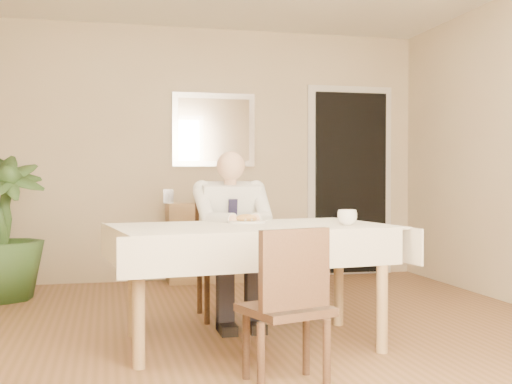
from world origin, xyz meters
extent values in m
plane|color=brown|center=(0.00, 0.00, 0.00)|extent=(5.00, 5.00, 0.00)
cube|color=beige|center=(0.00, 2.50, 1.30)|extent=(4.50, 0.02, 2.60)
cube|color=beige|center=(0.00, -2.50, 1.30)|extent=(4.50, 0.02, 2.60)
cube|color=white|center=(0.00, -2.48, 1.45)|extent=(1.34, 0.02, 1.44)
cube|color=white|center=(0.00, -2.46, 1.45)|extent=(1.18, 0.02, 1.28)
cube|color=white|center=(1.55, 2.48, 1.00)|extent=(0.96, 0.03, 2.10)
cube|color=black|center=(1.55, 2.45, 1.00)|extent=(0.80, 0.05, 1.95)
cube|color=silver|center=(0.05, 2.48, 1.55)|extent=(0.86, 0.03, 0.76)
cube|color=white|center=(0.05, 2.46, 1.55)|extent=(0.74, 0.02, 0.64)
cube|color=#96754E|center=(-0.15, -0.17, 0.72)|extent=(1.71, 1.11, 0.04)
cube|color=#F1E9CA|center=(-0.15, -0.17, 0.75)|extent=(1.82, 1.23, 0.01)
cube|color=#F1E9CA|center=(-0.15, -0.67, 0.64)|extent=(1.69, 0.25, 0.22)
cube|color=#F1E9CA|center=(-0.15, 0.33, 0.64)|extent=(1.69, 0.25, 0.22)
cube|color=#F1E9CA|center=(-1.00, -0.17, 0.64)|extent=(0.15, 0.99, 0.22)
cube|color=#F1E9CA|center=(0.70, -0.17, 0.64)|extent=(0.15, 0.99, 0.22)
cylinder|color=#96754E|center=(-0.87, -0.54, 0.35)|extent=(0.07, 0.07, 0.70)
cylinder|color=#96754E|center=(0.57, -0.54, 0.35)|extent=(0.07, 0.07, 0.70)
cylinder|color=#96754E|center=(-0.87, 0.20, 0.35)|extent=(0.07, 0.07, 0.70)
cylinder|color=#96754E|center=(0.57, 0.20, 0.35)|extent=(0.07, 0.07, 0.70)
cube|color=#3C2719|center=(-0.15, 0.63, 0.45)|extent=(0.45, 0.45, 0.04)
cube|color=#3C2719|center=(-0.15, 0.83, 0.72)|extent=(0.44, 0.05, 0.44)
cylinder|color=#3C2719|center=(-0.34, 0.44, 0.22)|extent=(0.04, 0.04, 0.43)
cylinder|color=#3C2719|center=(0.04, 0.44, 0.22)|extent=(0.04, 0.04, 0.43)
cylinder|color=#3C2719|center=(-0.34, 0.82, 0.22)|extent=(0.04, 0.04, 0.43)
cylinder|color=#3C2719|center=(0.04, 0.82, 0.22)|extent=(0.04, 0.04, 0.43)
cube|color=#3C2719|center=(-0.17, -1.02, 0.39)|extent=(0.48, 0.48, 0.04)
cube|color=#3C2719|center=(-0.17, -1.19, 0.62)|extent=(0.38, 0.15, 0.38)
cylinder|color=#3C2719|center=(-0.33, -1.18, 0.18)|extent=(0.04, 0.04, 0.37)
cylinder|color=#3C2719|center=(-0.01, -1.18, 0.18)|extent=(0.04, 0.04, 0.37)
cylinder|color=#3C2719|center=(-0.33, -0.85, 0.18)|extent=(0.04, 0.04, 0.37)
cylinder|color=#3C2719|center=(-0.01, -0.85, 0.18)|extent=(0.04, 0.04, 0.37)
cube|color=silver|center=(-0.15, 0.59, 0.75)|extent=(0.42, 0.31, 0.55)
cube|color=black|center=(-0.15, 0.46, 0.72)|extent=(0.07, 0.08, 0.36)
cylinder|color=tan|center=(-0.15, 0.54, 1.03)|extent=(0.09, 0.09, 0.08)
sphere|color=tan|center=(-0.15, 0.52, 1.14)|extent=(0.21, 0.21, 0.21)
cube|color=black|center=(-0.25, 0.39, 0.52)|extent=(0.13, 0.42, 0.13)
cube|color=black|center=(-0.05, 0.39, 0.52)|extent=(0.13, 0.42, 0.13)
cube|color=black|center=(-0.25, 0.21, 0.23)|extent=(0.11, 0.12, 0.45)
cube|color=black|center=(-0.05, 0.21, 0.23)|extent=(0.11, 0.12, 0.45)
cube|color=black|center=(-0.25, 0.15, 0.04)|extent=(0.11, 0.26, 0.07)
cube|color=black|center=(-0.05, 0.15, 0.04)|extent=(0.11, 0.26, 0.07)
cylinder|color=white|center=(-0.14, 0.03, 0.76)|extent=(0.26, 0.26, 0.02)
ellipsoid|color=olive|center=(-0.14, 0.03, 0.78)|extent=(0.14, 0.14, 0.06)
cylinder|color=silver|center=(-0.10, -0.03, 0.78)|extent=(0.01, 0.13, 0.01)
cylinder|color=silver|center=(-0.18, -0.03, 0.78)|extent=(0.01, 0.13, 0.01)
imported|color=white|center=(0.43, -0.32, 0.80)|extent=(0.15, 0.15, 0.10)
cube|color=#96754E|center=(0.05, 2.32, 0.40)|extent=(1.00, 0.36, 0.80)
cube|color=silver|center=(-0.44, 2.34, 0.87)|extent=(0.10, 0.02, 0.14)
cube|color=silver|center=(-0.12, 2.35, 0.87)|extent=(0.10, 0.02, 0.14)
cube|color=silver|center=(0.15, 2.38, 0.87)|extent=(0.10, 0.02, 0.14)
imported|color=#2E4D21|center=(-1.92, 1.75, 0.63)|extent=(0.90, 0.90, 1.25)
camera|label=1|loc=(-1.04, -4.10, 1.05)|focal=45.00mm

